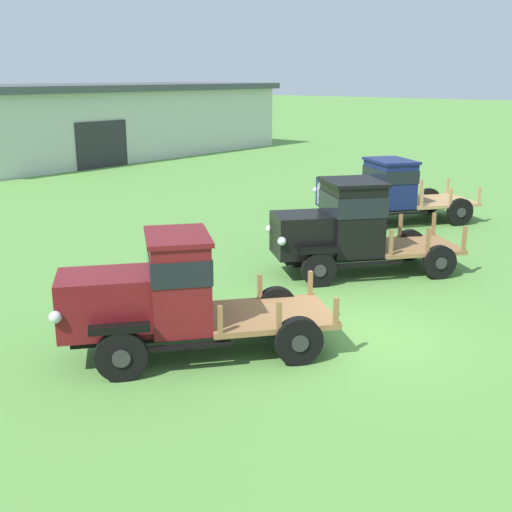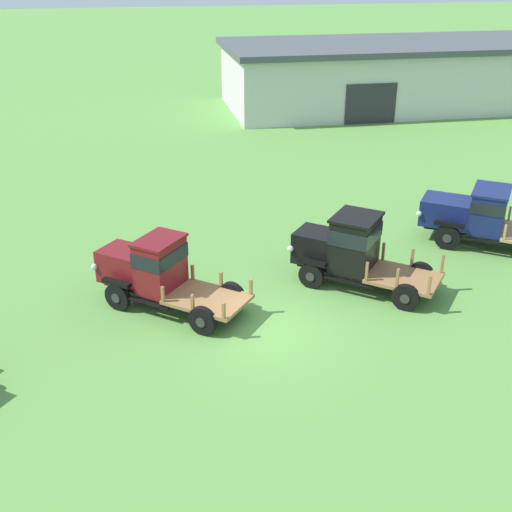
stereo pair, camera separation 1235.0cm
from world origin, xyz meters
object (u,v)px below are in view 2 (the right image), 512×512
Objects in this scene: vintage_truck_midrow_center at (350,248)px; vintage_truck_far_side at (480,214)px; farm_shed at (395,74)px; vintage_truck_second_in_line at (155,271)px.

vintage_truck_far_side is at bearing 20.52° from vintage_truck_midrow_center.
farm_shed is 5.03× the size of vintage_truck_midrow_center.
vintage_truck_midrow_center is at bearing -159.48° from vintage_truck_far_side.
vintage_truck_midrow_center is (6.00, 0.19, 0.10)m from vintage_truck_second_in_line.
vintage_truck_far_side is at bearing -104.63° from farm_shed.
farm_shed is at bearing 65.06° from vintage_truck_midrow_center.
vintage_truck_second_in_line is at bearing -168.93° from vintage_truck_far_side.
farm_shed reaches higher than vintage_truck_second_in_line.
vintage_truck_second_in_line is at bearing -178.21° from vintage_truck_midrow_center.
vintage_truck_second_in_line is (-17.34, -24.59, -1.02)m from farm_shed.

